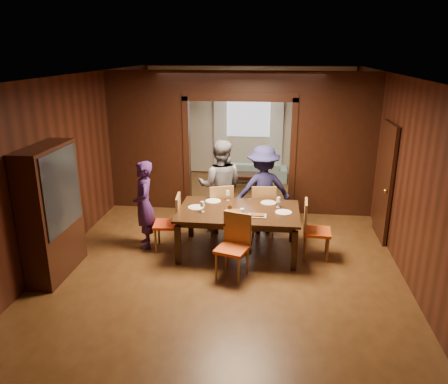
# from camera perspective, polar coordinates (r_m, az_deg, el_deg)

# --- Properties ---
(floor) EXTENTS (9.00, 9.00, 0.00)m
(floor) POSITION_cam_1_polar(r_m,az_deg,el_deg) (7.97, 0.90, -6.31)
(floor) COLOR #4C2E15
(floor) RESTS_ON ground
(ceiling) EXTENTS (5.50, 9.00, 0.02)m
(ceiling) POSITION_cam_1_polar(r_m,az_deg,el_deg) (7.26, 1.01, 15.00)
(ceiling) COLOR silver
(ceiling) RESTS_ON room_walls
(room_walls) EXTENTS (5.52, 9.01, 2.90)m
(room_walls) POSITION_cam_1_polar(r_m,az_deg,el_deg) (9.30, 2.16, 7.05)
(room_walls) COLOR black
(room_walls) RESTS_ON floor
(person_purple) EXTENTS (0.54, 0.65, 1.53)m
(person_purple) POSITION_cam_1_polar(r_m,az_deg,el_deg) (7.59, -10.40, -1.66)
(person_purple) COLOR #391C53
(person_purple) RESTS_ON floor
(person_grey) EXTENTS (0.86, 0.67, 1.75)m
(person_grey) POSITION_cam_1_polar(r_m,az_deg,el_deg) (8.11, -0.48, 0.77)
(person_grey) COLOR slate
(person_grey) RESTS_ON floor
(person_navy) EXTENTS (1.20, 0.89, 1.66)m
(person_navy) POSITION_cam_1_polar(r_m,az_deg,el_deg) (8.09, 5.10, 0.30)
(person_navy) COLOR #1D1B45
(person_navy) RESTS_ON floor
(sofa) EXTENTS (1.77, 0.74, 0.51)m
(sofa) POSITION_cam_1_polar(r_m,az_deg,el_deg) (11.48, 3.84, 2.79)
(sofa) COLOR #8BB6B6
(sofa) RESTS_ON floor
(serving_bowl) EXTENTS (0.34, 0.34, 0.08)m
(serving_bowl) POSITION_cam_1_polar(r_m,az_deg,el_deg) (7.37, 2.45, -1.67)
(serving_bowl) COLOR black
(serving_bowl) RESTS_ON dining_table
(dining_table) EXTENTS (2.00, 1.24, 0.76)m
(dining_table) POSITION_cam_1_polar(r_m,az_deg,el_deg) (7.38, 1.89, -5.14)
(dining_table) COLOR black
(dining_table) RESTS_ON floor
(coffee_table) EXTENTS (0.80, 0.50, 0.40)m
(coffee_table) POSITION_cam_1_polar(r_m,az_deg,el_deg) (10.70, 2.97, 1.33)
(coffee_table) COLOR black
(coffee_table) RESTS_ON floor
(chair_left) EXTENTS (0.49, 0.49, 0.97)m
(chair_left) POSITION_cam_1_polar(r_m,az_deg,el_deg) (7.52, -7.45, -3.98)
(chair_left) COLOR red
(chair_left) RESTS_ON floor
(chair_right) EXTENTS (0.46, 0.46, 0.97)m
(chair_right) POSITION_cam_1_polar(r_m,az_deg,el_deg) (7.33, 12.06, -4.85)
(chair_right) COLOR #DD4E14
(chair_right) RESTS_ON floor
(chair_far_l) EXTENTS (0.56, 0.56, 0.97)m
(chair_far_l) POSITION_cam_1_polar(r_m,az_deg,el_deg) (8.12, -0.62, -2.11)
(chair_far_l) COLOR orange
(chair_far_l) RESTS_ON floor
(chair_far_r) EXTENTS (0.48, 0.48, 0.97)m
(chair_far_r) POSITION_cam_1_polar(r_m,az_deg,el_deg) (8.14, 5.07, -2.13)
(chair_far_r) COLOR #CC5C13
(chair_far_r) RESTS_ON floor
(chair_near) EXTENTS (0.55, 0.55, 0.97)m
(chair_near) POSITION_cam_1_polar(r_m,az_deg,el_deg) (6.57, 1.06, -7.22)
(chair_near) COLOR #C04412
(chair_near) RESTS_ON floor
(hutch) EXTENTS (0.40, 1.20, 2.00)m
(hutch) POSITION_cam_1_polar(r_m,az_deg,el_deg) (6.97, -21.62, -2.45)
(hutch) COLOR black
(hutch) RESTS_ON floor
(door_right) EXTENTS (0.06, 0.90, 2.10)m
(door_right) POSITION_cam_1_polar(r_m,az_deg,el_deg) (8.27, 20.27, 1.22)
(door_right) COLOR black
(door_right) RESTS_ON floor
(window_far) EXTENTS (1.20, 0.03, 1.30)m
(window_far) POSITION_cam_1_polar(r_m,az_deg,el_deg) (11.78, 3.23, 10.37)
(window_far) COLOR silver
(window_far) RESTS_ON back_wall
(curtain_left) EXTENTS (0.35, 0.06, 2.40)m
(curtain_left) POSITION_cam_1_polar(r_m,az_deg,el_deg) (11.88, -0.47, 8.27)
(curtain_left) COLOR white
(curtain_left) RESTS_ON back_wall
(curtain_right) EXTENTS (0.35, 0.06, 2.40)m
(curtain_right) POSITION_cam_1_polar(r_m,az_deg,el_deg) (11.79, 6.85, 8.06)
(curtain_right) COLOR white
(curtain_right) RESTS_ON back_wall
(plate_left) EXTENTS (0.27, 0.27, 0.01)m
(plate_left) POSITION_cam_1_polar(r_m,az_deg,el_deg) (7.36, -3.67, -2.01)
(plate_left) COLOR silver
(plate_left) RESTS_ON dining_table
(plate_far_l) EXTENTS (0.27, 0.27, 0.01)m
(plate_far_l) POSITION_cam_1_polar(r_m,az_deg,el_deg) (7.65, -1.42, -1.18)
(plate_far_l) COLOR white
(plate_far_l) RESTS_ON dining_table
(plate_far_r) EXTENTS (0.27, 0.27, 0.01)m
(plate_far_r) POSITION_cam_1_polar(r_m,az_deg,el_deg) (7.60, 5.83, -1.41)
(plate_far_r) COLOR silver
(plate_far_r) RESTS_ON dining_table
(plate_right) EXTENTS (0.27, 0.27, 0.01)m
(plate_right) POSITION_cam_1_polar(r_m,az_deg,el_deg) (7.20, 7.78, -2.63)
(plate_right) COLOR white
(plate_right) RESTS_ON dining_table
(plate_near) EXTENTS (0.27, 0.27, 0.01)m
(plate_near) POSITION_cam_1_polar(r_m,az_deg,el_deg) (6.86, 1.41, -3.54)
(plate_near) COLOR white
(plate_near) RESTS_ON dining_table
(platter_a) EXTENTS (0.30, 0.20, 0.04)m
(platter_a) POSITION_cam_1_polar(r_m,az_deg,el_deg) (7.15, 1.39, -2.52)
(platter_a) COLOR gray
(platter_a) RESTS_ON dining_table
(platter_b) EXTENTS (0.30, 0.20, 0.04)m
(platter_b) POSITION_cam_1_polar(r_m,az_deg,el_deg) (6.99, 4.33, -3.05)
(platter_b) COLOR gray
(platter_b) RESTS_ON dining_table
(wineglass_left) EXTENTS (0.08, 0.08, 0.18)m
(wineglass_left) POSITION_cam_1_polar(r_m,az_deg,el_deg) (7.14, -2.83, -1.94)
(wineglass_left) COLOR silver
(wineglass_left) RESTS_ON dining_table
(wineglass_far) EXTENTS (0.08, 0.08, 0.18)m
(wineglass_far) POSITION_cam_1_polar(r_m,az_deg,el_deg) (7.67, 0.49, -0.46)
(wineglass_far) COLOR silver
(wineglass_far) RESTS_ON dining_table
(wineglass_right) EXTENTS (0.08, 0.08, 0.18)m
(wineglass_right) POSITION_cam_1_polar(r_m,az_deg,el_deg) (7.39, 7.12, -1.35)
(wineglass_right) COLOR white
(wineglass_right) RESTS_ON dining_table
(tumbler) EXTENTS (0.07, 0.07, 0.14)m
(tumbler) POSITION_cam_1_polar(r_m,az_deg,el_deg) (6.93, 2.38, -2.74)
(tumbler) COLOR white
(tumbler) RESTS_ON dining_table
(condiment_jar) EXTENTS (0.08, 0.08, 0.11)m
(condiment_jar) POSITION_cam_1_polar(r_m,az_deg,el_deg) (7.21, 0.79, -1.99)
(condiment_jar) COLOR #482710
(condiment_jar) RESTS_ON dining_table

